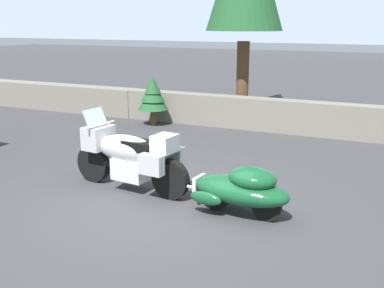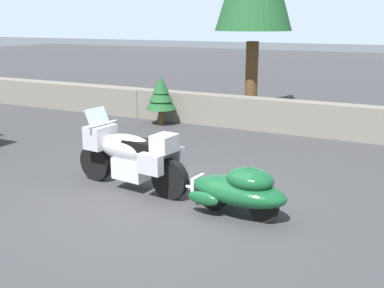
{
  "view_description": "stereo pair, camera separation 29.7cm",
  "coord_description": "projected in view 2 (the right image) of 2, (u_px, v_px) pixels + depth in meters",
  "views": [
    {
      "loc": [
        3.34,
        -5.93,
        2.79
      ],
      "look_at": [
        0.27,
        0.72,
        0.85
      ],
      "focal_mm": 43.44,
      "sensor_mm": 36.0,
      "label": 1
    },
    {
      "loc": [
        3.61,
        -5.8,
        2.79
      ],
      "look_at": [
        0.27,
        0.72,
        0.85
      ],
      "focal_mm": 43.44,
      "sensor_mm": 36.0,
      "label": 2
    }
  ],
  "objects": [
    {
      "name": "car_shaped_trailer",
      "position": [
        239.0,
        189.0,
        6.79
      ],
      "size": [
        2.23,
        0.88,
        0.76
      ],
      "color": "black",
      "rests_on": "ground"
    },
    {
      "name": "stone_guard_wall",
      "position": [
        253.0,
        113.0,
        12.37
      ],
      "size": [
        24.0,
        0.59,
        0.84
      ],
      "color": "slate",
      "rests_on": "ground"
    },
    {
      "name": "touring_motorcycle",
      "position": [
        130.0,
        154.0,
        7.85
      ],
      "size": [
        2.31,
        0.89,
        1.33
      ],
      "color": "black",
      "rests_on": "ground"
    },
    {
      "name": "pine_sapling_near",
      "position": [
        161.0,
        94.0,
        12.74
      ],
      "size": [
        0.84,
        0.84,
        1.35
      ],
      "color": "brown",
      "rests_on": "ground"
    },
    {
      "name": "ground_plane",
      "position": [
        156.0,
        205.0,
        7.29
      ],
      "size": [
        80.0,
        80.0,
        0.0
      ],
      "primitive_type": "plane",
      "color": "#38383A"
    }
  ]
}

